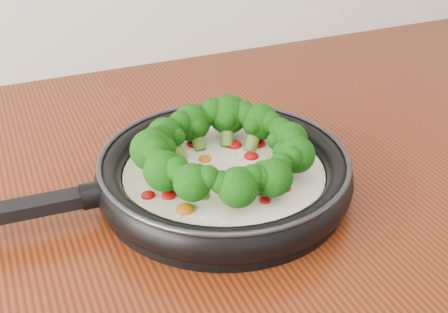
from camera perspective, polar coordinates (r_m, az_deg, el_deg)
name	(u,v)px	position (r m, az deg, el deg)	size (l,w,h in m)	color
skillet	(221,169)	(0.69, -0.28, -1.18)	(0.47, 0.31, 0.09)	black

